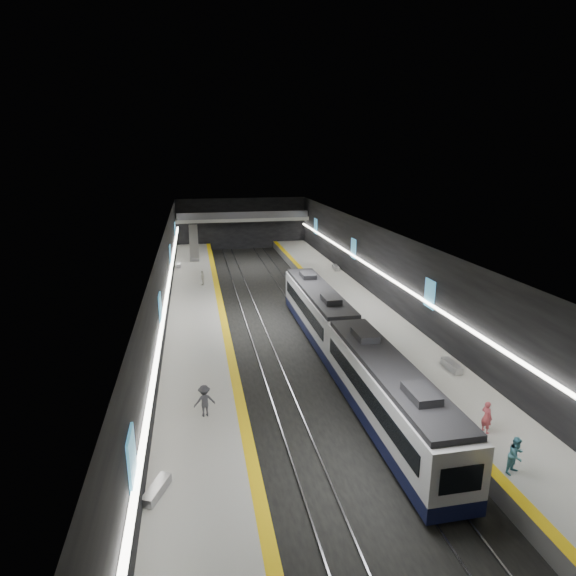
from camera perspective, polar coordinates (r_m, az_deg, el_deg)
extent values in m
plane|color=black|center=(43.50, -0.69, -4.15)|extent=(70.00, 70.00, 0.00)
cube|color=beige|center=(41.45, -0.73, 6.30)|extent=(20.00, 70.00, 0.04)
cube|color=black|center=(41.73, -14.34, 0.24)|extent=(0.04, 70.00, 8.00)
cube|color=black|center=(45.13, 11.88, 1.56)|extent=(0.04, 70.00, 8.00)
cube|color=black|center=(76.35, -5.52, 7.59)|extent=(20.00, 0.04, 8.00)
cube|color=slate|center=(42.70, -10.66, -4.11)|extent=(5.00, 70.00, 1.00)
cube|color=#B8B7B2|center=(42.53, -10.70, -3.46)|extent=(5.00, 70.00, 0.02)
cube|color=yellow|center=(42.58, -7.74, -3.29)|extent=(0.60, 70.00, 0.02)
cube|color=slate|center=(45.22, 8.71, -2.87)|extent=(5.00, 70.00, 1.00)
cube|color=#B8B7B2|center=(45.06, 8.73, -2.26)|extent=(5.00, 70.00, 0.02)
cube|color=yellow|center=(44.38, 6.06, -2.43)|extent=(0.60, 70.00, 0.02)
cube|color=gray|center=(43.05, -4.92, -4.34)|extent=(0.08, 70.00, 0.12)
cube|color=gray|center=(43.21, -3.02, -4.22)|extent=(0.08, 70.00, 0.12)
cube|color=gray|center=(43.82, 1.60, -3.92)|extent=(0.08, 70.00, 0.12)
cube|color=gray|center=(44.14, 3.43, -3.79)|extent=(0.08, 70.00, 0.12)
cube|color=#0F1438|center=(28.05, 11.53, -14.74)|extent=(2.65, 15.00, 0.80)
cube|color=white|center=(27.26, 11.72, -11.74)|extent=(2.65, 15.00, 2.50)
cube|color=black|center=(26.64, 11.89, -9.07)|extent=(2.44, 14.25, 0.30)
cube|color=black|center=(27.23, 11.73, -11.65)|extent=(2.69, 13.20, 1.00)
cube|color=black|center=(21.63, 19.84, -20.60)|extent=(1.85, 0.05, 1.20)
cube|color=#0F1438|center=(40.94, 3.55, -4.36)|extent=(2.65, 15.00, 0.80)
cube|color=white|center=(40.40, 3.59, -2.17)|extent=(2.65, 15.00, 2.50)
cube|color=black|center=(39.99, 3.62, -0.26)|extent=(2.44, 14.25, 0.30)
cube|color=black|center=(40.38, 3.59, -2.10)|extent=(2.69, 13.20, 1.00)
cube|color=black|center=(33.63, 6.83, -6.13)|extent=(1.85, 0.05, 1.20)
cube|color=#4093C1|center=(18.58, -18.00, -18.96)|extent=(0.10, 1.50, 2.20)
cube|color=#4093C1|center=(33.93, -14.89, -2.50)|extent=(0.10, 1.50, 2.20)
cube|color=#4093C1|center=(51.33, -13.76, 3.73)|extent=(0.10, 1.50, 2.20)
cube|color=#4093C1|center=(68.05, -13.23, 6.66)|extent=(0.10, 1.50, 2.20)
cube|color=#4093C1|center=(38.00, 16.44, -0.66)|extent=(0.10, 1.50, 2.20)
cube|color=#4093C1|center=(54.11, 7.76, 4.65)|extent=(0.10, 1.50, 2.20)
cube|color=#4093C1|center=(70.17, 3.29, 7.32)|extent=(0.10, 1.50, 2.20)
cube|color=white|center=(41.77, -14.05, -0.01)|extent=(0.25, 68.60, 0.12)
cube|color=white|center=(45.10, 11.63, 1.31)|extent=(0.25, 68.60, 0.12)
cube|color=gray|center=(74.24, -5.38, 8.14)|extent=(20.00, 3.00, 0.50)
cube|color=#47474C|center=(72.71, -5.28, 8.58)|extent=(19.60, 0.08, 1.00)
cube|color=#99999E|center=(67.28, -11.10, 5.30)|extent=(1.20, 7.50, 3.92)
cube|color=#99999E|center=(22.53, -15.33, -22.10)|extent=(1.20, 1.87, 0.45)
cube|color=#99999E|center=(61.78, -12.83, 2.68)|extent=(0.50, 1.78, 0.44)
cube|color=#99999E|center=(33.96, 18.81, -8.72)|extent=(0.57, 2.00, 0.49)
cube|color=#99999E|center=(58.95, 5.68, 2.41)|extent=(0.73, 2.06, 0.49)
imported|color=#CB4B55|center=(27.28, 22.47, -13.98)|extent=(0.55, 0.71, 1.71)
imported|color=#53A2B5|center=(24.76, 25.42, -17.51)|extent=(1.06, 0.96, 1.77)
imported|color=beige|center=(52.54, -10.08, 1.19)|extent=(0.64, 1.01, 1.60)
imported|color=#3C3C43|center=(27.06, -9.87, -13.06)|extent=(1.26, 0.86, 1.80)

